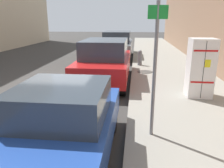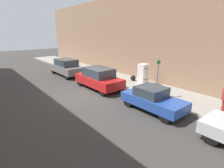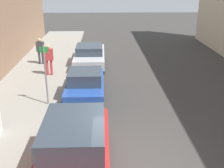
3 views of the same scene
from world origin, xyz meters
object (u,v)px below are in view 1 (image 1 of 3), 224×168
Objects in this scene: fire_hydrant at (140,57)px; parked_suv_gray at (117,44)px; discarded_refrigerator at (200,68)px; trash_bag at (196,77)px; parked_hatchback_blue at (61,128)px; street_sign_post at (155,65)px; parked_suv_red at (105,61)px.

parked_suv_gray is at bearing -65.67° from fire_hydrant.
parked_suv_gray is at bearing -68.08° from discarded_refrigerator.
trash_bag is 6.11m from parked_hatchback_blue.
fire_hydrant is 3.88m from trash_bag.
parked_suv_gray is at bearing -90.00° from parked_hatchback_blue.
street_sign_post is (1.61, 2.61, 0.58)m from discarded_refrigerator.
parked_hatchback_blue is at bearing 30.10° from street_sign_post.
parked_suv_gray is 1.22× the size of parked_hatchback_blue.
parked_suv_red is (3.21, -1.97, -0.19)m from discarded_refrigerator.
trash_bag is (-0.31, -1.45, -0.65)m from discarded_refrigerator.
street_sign_post is 5.33× the size of trash_bag.
parked_suv_red is at bearing -31.54° from discarded_refrigerator.
fire_hydrant is 0.18× the size of parked_suv_red.
street_sign_post is 3.31× the size of fire_hydrant.
trash_bag is 7.43m from parked_suv_gray.
discarded_refrigerator is 0.68× the size of street_sign_post.
street_sign_post is 0.57× the size of parked_suv_gray.
parked_suv_gray is (1.46, -3.23, 0.33)m from fire_hydrant.
parked_suv_red is at bearing -70.71° from street_sign_post.
parked_hatchback_blue is (3.21, 3.54, -0.35)m from discarded_refrigerator.
street_sign_post is 4.65m from trash_bag.
discarded_refrigerator is 5.07m from fire_hydrant.
parked_hatchback_blue is at bearing 79.98° from fire_hydrant.
parked_suv_gray is (3.52, -6.52, 0.49)m from trash_bag.
discarded_refrigerator is 1.62m from trash_bag.
street_sign_post is at bearing 109.29° from parked_suv_red.
street_sign_post is at bearing 58.35° from discarded_refrigerator.
discarded_refrigerator is at bearing -121.65° from street_sign_post.
parked_hatchback_blue reaches higher than fire_hydrant.
street_sign_post is 10.73m from parked_suv_gray.
discarded_refrigerator is at bearing -132.23° from parked_hatchback_blue.
discarded_refrigerator reaches higher than fire_hydrant.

